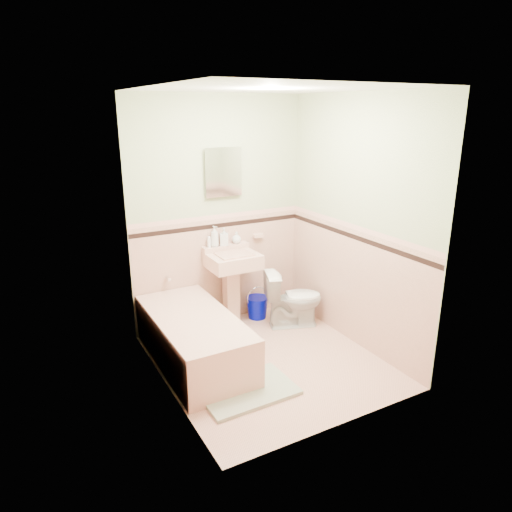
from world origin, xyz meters
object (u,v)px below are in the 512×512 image
bathtub (194,340)px  soap_bottle_left (214,236)px  medicine_cabinet (223,172)px  toilet (293,299)px  sink (233,290)px  bucket (257,307)px  soap_bottle_right (236,238)px  shoe (247,380)px  soap_bottle_mid (224,237)px

bathtub → soap_bottle_left: (0.55, 0.71, 0.79)m
medicine_cabinet → toilet: (0.59, -0.52, -1.38)m
sink → bucket: (0.33, 0.06, -0.30)m
medicine_cabinet → bucket: 1.61m
soap_bottle_right → shoe: (-0.57, -1.32, -0.91)m
sink → soap_bottle_mid: bearing=95.7°
bathtub → shoe: 0.68m
bathtub → bucket: bathtub is taller
soap_bottle_right → toilet: (0.46, -0.49, -0.65)m
soap_bottle_left → shoe: size_ratio=1.72×
soap_bottle_left → toilet: soap_bottle_left is taller
soap_bottle_mid → sink: bearing=-84.3°
sink → soap_bottle_mid: size_ratio=4.35×
soap_bottle_left → soap_bottle_mid: (0.11, 0.00, -0.02)m
bathtub → soap_bottle_mid: (0.66, 0.71, 0.77)m
soap_bottle_mid → shoe: (-0.41, -1.32, -0.94)m
soap_bottle_right → bucket: size_ratio=0.51×
soap_bottle_left → shoe: (-0.30, -1.32, -0.96)m
bathtub → soap_bottle_mid: size_ratio=7.72×
sink → shoe: (-0.43, -1.14, -0.36)m
medicine_cabinet → soap_bottle_mid: (-0.02, -0.03, -0.70)m
toilet → bucket: size_ratio=2.51×
bucket → shoe: bearing=-122.6°
toilet → soap_bottle_right: bearing=62.5°
soap_bottle_mid → soap_bottle_right: bearing=0.0°
soap_bottle_right → toilet: bearing=-47.0°
soap_bottle_right → bathtub: bearing=-138.9°
sink → soap_bottle_left: bearing=126.3°
soap_bottle_right → medicine_cabinet: bearing=167.4°
medicine_cabinet → soap_bottle_right: medicine_cabinet is taller
medicine_cabinet → bathtub: bearing=-132.6°
shoe → bathtub: bearing=131.3°
soap_bottle_left → soap_bottle_mid: soap_bottle_left is taller
shoe → soap_bottle_right: bearing=85.8°
toilet → sink: bearing=81.9°
medicine_cabinet → soap_bottle_right: size_ratio=3.67×
soap_bottle_left → shoe: 1.66m
shoe → soap_bottle_left: bearing=96.3°
bucket → shoe: size_ratio=1.91×
bucket → toilet: bearing=-54.7°
bathtub → sink: (0.68, 0.53, 0.20)m
toilet → soap_bottle_mid: bearing=70.7°
bathtub → sink: sink is taller
medicine_cabinet → shoe: medicine_cabinet is taller
toilet → bathtub: bearing=119.3°
bathtub → shoe: bathtub is taller
soap_bottle_left → bucket: (0.46, -0.12, -0.89)m
toilet → bucket: toilet is taller
medicine_cabinet → soap_bottle_mid: 0.70m
sink → soap_bottle_mid: 0.60m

